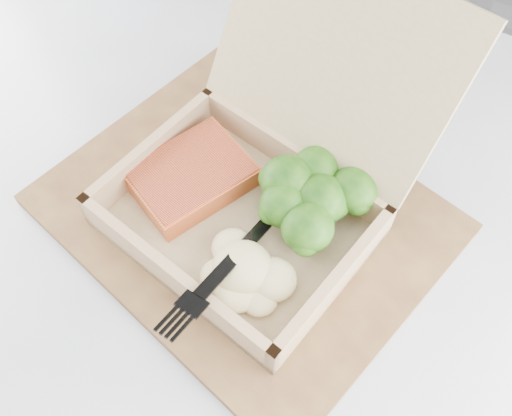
% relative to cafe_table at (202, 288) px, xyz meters
% --- Properties ---
extents(cafe_table, '(0.91, 0.91, 0.76)m').
position_rel_cafe_table_xyz_m(cafe_table, '(0.00, 0.00, 0.00)').
color(cafe_table, black).
rests_on(cafe_table, floor).
extents(serving_tray, '(0.45, 0.40, 0.02)m').
position_rel_cafe_table_xyz_m(serving_tray, '(0.06, 0.02, 0.20)').
color(serving_tray, brown).
rests_on(serving_tray, cafe_table).
extents(takeout_container, '(0.30, 0.33, 0.21)m').
position_rel_cafe_table_xyz_m(takeout_container, '(0.07, 0.05, 0.26)').
color(takeout_container, tan).
rests_on(takeout_container, serving_tray).
extents(salmon_fillet, '(0.13, 0.14, 0.02)m').
position_rel_cafe_table_xyz_m(salmon_fillet, '(-0.00, 0.02, 0.23)').
color(salmon_fillet, orange).
rests_on(salmon_fillet, takeout_container).
extents(broccoli_pile, '(0.12, 0.12, 0.04)m').
position_rel_cafe_table_xyz_m(broccoli_pile, '(0.13, 0.04, 0.24)').
color(broccoli_pile, '#3F7A1B').
rests_on(broccoli_pile, takeout_container).
extents(mashed_potatoes, '(0.09, 0.08, 0.03)m').
position_rel_cafe_table_xyz_m(mashed_potatoes, '(0.09, -0.05, 0.24)').
color(mashed_potatoes, '#C8BB82').
rests_on(mashed_potatoes, takeout_container).
extents(plastic_fork, '(0.04, 0.17, 0.04)m').
position_rel_cafe_table_xyz_m(plastic_fork, '(0.09, -0.02, 0.25)').
color(plastic_fork, black).
rests_on(plastic_fork, mashed_potatoes).
extents(receipt, '(0.10, 0.16, 0.00)m').
position_rel_cafe_table_xyz_m(receipt, '(0.09, 0.20, 0.20)').
color(receipt, white).
rests_on(receipt, cafe_table).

